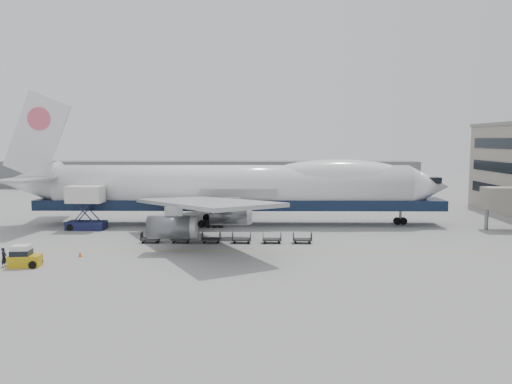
{
  "coord_description": "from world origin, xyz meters",
  "views": [
    {
      "loc": [
        4.34,
        -61.83,
        12.64
      ],
      "look_at": [
        3.51,
        6.0,
        5.51
      ],
      "focal_mm": 35.0,
      "sensor_mm": 36.0,
      "label": 1
    }
  ],
  "objects_px": {
    "airliner": "(237,187)",
    "ground_worker": "(4,257)",
    "catering_truck": "(86,205)",
    "baggage_tug": "(24,257)"
  },
  "relations": [
    {
      "from": "catering_truck",
      "to": "baggage_tug",
      "type": "relative_size",
      "value": 1.97
    },
    {
      "from": "airliner",
      "to": "ground_worker",
      "type": "relative_size",
      "value": 34.12
    },
    {
      "from": "baggage_tug",
      "to": "airliner",
      "type": "bearing_deg",
      "value": 45.81
    },
    {
      "from": "baggage_tug",
      "to": "ground_worker",
      "type": "xyz_separation_m",
      "value": [
        -1.87,
        -0.19,
        0.01
      ]
    },
    {
      "from": "catering_truck",
      "to": "ground_worker",
      "type": "height_order",
      "value": "catering_truck"
    },
    {
      "from": "catering_truck",
      "to": "baggage_tug",
      "type": "xyz_separation_m",
      "value": [
        1.03,
        -20.81,
        -2.48
      ]
    },
    {
      "from": "catering_truck",
      "to": "ground_worker",
      "type": "relative_size",
      "value": 3.14
    },
    {
      "from": "airliner",
      "to": "catering_truck",
      "type": "xyz_separation_m",
      "value": [
        -21.13,
        -4.57,
        -2.17
      ]
    },
    {
      "from": "catering_truck",
      "to": "ground_worker",
      "type": "bearing_deg",
      "value": -89.93
    },
    {
      "from": "airliner",
      "to": "ground_worker",
      "type": "bearing_deg",
      "value": -130.67
    }
  ]
}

